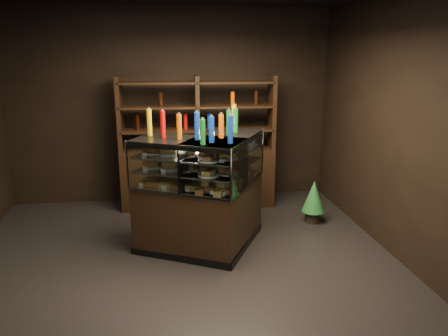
% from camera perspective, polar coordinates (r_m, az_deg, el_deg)
% --- Properties ---
extents(ground, '(5.00, 5.00, 0.00)m').
position_cam_1_polar(ground, '(4.99, -5.54, -13.13)').
color(ground, black).
rests_on(ground, ground).
extents(room_shell, '(5.02, 5.02, 3.01)m').
position_cam_1_polar(room_shell, '(4.41, -6.19, 9.66)').
color(room_shell, black).
rests_on(room_shell, ground).
extents(display_case, '(1.72, 1.42, 1.39)m').
position_cam_1_polar(display_case, '(5.30, -2.24, -5.76)').
color(display_case, black).
rests_on(display_case, ground).
extents(food_display, '(1.36, 1.11, 0.43)m').
position_cam_1_polar(food_display, '(5.12, -2.29, 0.27)').
color(food_display, '#C77E47').
rests_on(food_display, display_case).
extents(bottles_top, '(1.20, 0.97, 0.30)m').
position_cam_1_polar(bottles_top, '(5.02, -2.38, 5.55)').
color(bottles_top, silver).
rests_on(bottles_top, display_case).
extents(potted_conifer, '(0.32, 0.32, 0.69)m').
position_cam_1_polar(potted_conifer, '(6.23, 11.65, -3.56)').
color(potted_conifer, black).
rests_on(potted_conifer, ground).
extents(back_shelving, '(2.33, 0.52, 2.00)m').
position_cam_1_polar(back_shelving, '(6.70, -3.40, 0.00)').
color(back_shelving, black).
rests_on(back_shelving, ground).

